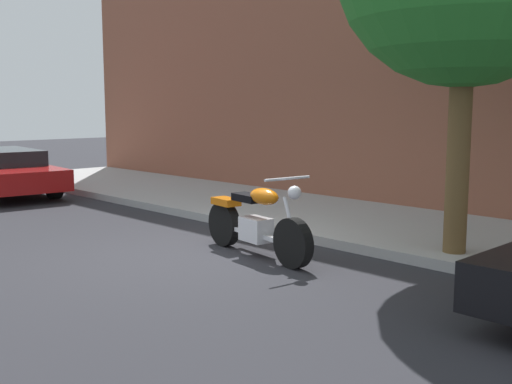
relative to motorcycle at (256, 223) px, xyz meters
name	(u,v)px	position (x,y,z in m)	size (l,w,h in m)	color
ground_plane	(196,256)	(-0.58, -0.58, -0.45)	(60.00, 60.00, 0.00)	#28282D
sidewalk	(346,220)	(-0.58, 2.73, -0.38)	(21.37, 3.31, 0.14)	#A1A1A1
motorcycle	(256,223)	(0.00, 0.00, 0.00)	(2.19, 0.73, 1.13)	black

